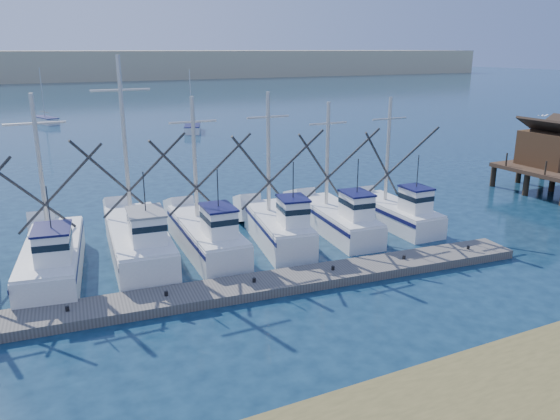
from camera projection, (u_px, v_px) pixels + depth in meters
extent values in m
plane|color=#0B2033|center=(445.00, 308.00, 23.33)|extent=(500.00, 500.00, 0.00)
cube|color=#5E5A54|center=(212.00, 293.00, 24.28)|extent=(32.18, 5.02, 0.43)
cube|color=#4C331E|center=(555.00, 149.00, 41.81)|extent=(4.00, 4.00, 2.60)
cube|color=tan|center=(51.00, 65.00, 202.72)|extent=(360.00, 60.00, 10.00)
cube|color=white|center=(53.00, 260.00, 26.59)|extent=(3.91, 9.23, 1.50)
cube|color=white|center=(53.00, 246.00, 24.19)|extent=(1.80, 2.38, 1.50)
cylinder|color=#B7B2A8|center=(40.00, 168.00, 26.67)|extent=(0.22, 0.22, 7.16)
cube|color=white|center=(139.00, 244.00, 28.49)|extent=(3.57, 9.53, 1.71)
cube|color=white|center=(147.00, 228.00, 25.98)|extent=(1.78, 2.41, 1.50)
cylinder|color=#B7B2A8|center=(125.00, 141.00, 28.39)|extent=(0.22, 0.22, 8.68)
cube|color=white|center=(206.00, 238.00, 29.63)|extent=(2.80, 8.54, 1.54)
cube|color=white|center=(219.00, 223.00, 27.34)|extent=(1.48, 2.12, 1.50)
cylinder|color=#B7B2A8|center=(195.00, 159.00, 29.70)|extent=(0.22, 0.22, 6.72)
cube|color=white|center=(278.00, 231.00, 30.74)|extent=(3.46, 7.38, 1.60)
cube|color=white|center=(293.00, 213.00, 28.74)|extent=(1.60, 1.93, 1.50)
cylinder|color=#B7B2A8|center=(268.00, 154.00, 30.59)|extent=(0.22, 0.22, 6.83)
cube|color=white|center=(337.00, 222.00, 32.77)|extent=(3.05, 7.88, 1.37)
cube|color=white|center=(356.00, 207.00, 30.66)|extent=(1.51, 2.00, 1.50)
cylinder|color=#B7B2A8|center=(327.00, 155.00, 32.81)|extent=(0.22, 0.22, 6.31)
cube|color=white|center=(396.00, 216.00, 34.11)|extent=(2.44, 6.88, 1.28)
cube|color=white|center=(416.00, 201.00, 32.21)|extent=(1.36, 1.70, 1.50)
cylinder|color=#B7B2A8|center=(388.00, 151.00, 34.00)|extent=(0.22, 0.22, 6.57)
cube|color=white|center=(193.00, 128.00, 72.89)|extent=(3.80, 6.26, 0.90)
cylinder|color=#B7B2A8|center=(191.00, 97.00, 72.00)|extent=(0.12, 0.12, 7.20)
cube|color=white|center=(46.00, 121.00, 80.92)|extent=(3.49, 5.97, 0.90)
cylinder|color=#B7B2A8|center=(42.00, 93.00, 80.03)|extent=(0.12, 0.12, 7.20)
sphere|color=white|center=(543.00, 116.00, 37.37)|extent=(0.18, 0.18, 0.18)
cube|color=white|center=(540.00, 116.00, 37.25)|extent=(0.45, 0.11, 0.12)
cube|color=white|center=(546.00, 115.00, 37.48)|extent=(0.45, 0.11, 0.12)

